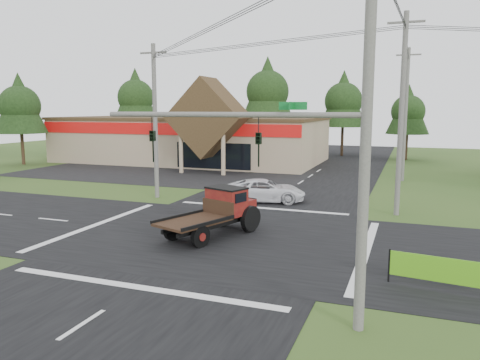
% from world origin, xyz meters
% --- Properties ---
extents(ground, '(120.00, 120.00, 0.00)m').
position_xyz_m(ground, '(0.00, 0.00, 0.00)').
color(ground, '#304E1C').
rests_on(ground, ground).
extents(road_ns, '(12.00, 120.00, 0.02)m').
position_xyz_m(road_ns, '(0.00, 0.00, 0.01)').
color(road_ns, black).
rests_on(road_ns, ground).
extents(road_ew, '(120.00, 12.00, 0.02)m').
position_xyz_m(road_ew, '(0.00, 0.00, 0.01)').
color(road_ew, black).
rests_on(road_ew, ground).
extents(parking_apron, '(28.00, 14.00, 0.02)m').
position_xyz_m(parking_apron, '(-14.00, 19.00, 0.01)').
color(parking_apron, black).
rests_on(parking_apron, ground).
extents(cvs_building, '(30.40, 18.20, 9.19)m').
position_xyz_m(cvs_building, '(-15.70, 29.57, 2.78)').
color(cvs_building, tan).
rests_on(cvs_building, ground).
extents(traffic_signal_mast, '(8.12, 0.24, 7.00)m').
position_xyz_m(traffic_signal_mast, '(5.82, -7.50, 4.43)').
color(traffic_signal_mast, '#595651').
rests_on(traffic_signal_mast, ground).
extents(utility_pole_nr, '(2.00, 0.30, 11.00)m').
position_xyz_m(utility_pole_nr, '(7.50, -7.50, 5.64)').
color(utility_pole_nr, '#595651').
rests_on(utility_pole_nr, ground).
extents(utility_pole_nw, '(2.00, 0.30, 10.50)m').
position_xyz_m(utility_pole_nw, '(-8.00, 8.00, 5.39)').
color(utility_pole_nw, '#595651').
rests_on(utility_pole_nw, ground).
extents(utility_pole_ne, '(2.00, 0.30, 11.50)m').
position_xyz_m(utility_pole_ne, '(8.00, 8.00, 5.89)').
color(utility_pole_ne, '#595651').
rests_on(utility_pole_ne, ground).
extents(utility_pole_n, '(2.00, 0.30, 11.20)m').
position_xyz_m(utility_pole_n, '(8.00, 22.00, 5.74)').
color(utility_pole_n, '#595651').
rests_on(utility_pole_n, ground).
extents(tree_row_a, '(6.72, 6.72, 12.12)m').
position_xyz_m(tree_row_a, '(-30.00, 40.00, 8.05)').
color(tree_row_a, '#332316').
rests_on(tree_row_a, ground).
extents(tree_row_b, '(5.60, 5.60, 10.10)m').
position_xyz_m(tree_row_b, '(-20.00, 42.00, 6.70)').
color(tree_row_b, '#332316').
rests_on(tree_row_b, ground).
extents(tree_row_c, '(7.28, 7.28, 13.13)m').
position_xyz_m(tree_row_c, '(-10.00, 41.00, 8.72)').
color(tree_row_c, '#332316').
rests_on(tree_row_c, ground).
extents(tree_row_d, '(6.16, 6.16, 11.11)m').
position_xyz_m(tree_row_d, '(0.00, 42.00, 7.38)').
color(tree_row_d, '#332316').
rests_on(tree_row_d, ground).
extents(tree_row_e, '(5.04, 5.04, 9.09)m').
position_xyz_m(tree_row_e, '(8.00, 40.00, 6.03)').
color(tree_row_e, '#332316').
rests_on(tree_row_e, ground).
extents(tree_side_w, '(5.60, 5.60, 10.10)m').
position_xyz_m(tree_side_w, '(-32.00, 20.00, 6.70)').
color(tree_side_w, '#332316').
rests_on(tree_side_w, ground).
extents(antique_flatbed_truck, '(3.97, 6.01, 2.35)m').
position_xyz_m(antique_flatbed_truck, '(-0.30, -0.08, 1.17)').
color(antique_flatbed_truck, '#540C0F').
rests_on(antique_flatbed_truck, ground).
extents(roadside_banner, '(3.60, 0.58, 1.24)m').
position_xyz_m(roadside_banner, '(9.87, -3.65, 0.62)').
color(roadside_banner, '#53A315').
rests_on(roadside_banner, ground).
extents(white_pickup, '(5.90, 3.90, 1.51)m').
position_xyz_m(white_pickup, '(-0.46, 9.14, 0.75)').
color(white_pickup, silver).
rests_on(white_pickup, ground).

